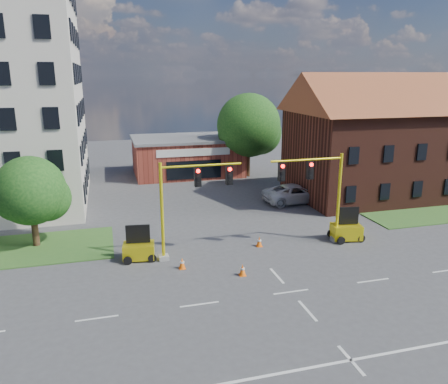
# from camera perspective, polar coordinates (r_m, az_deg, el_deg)

# --- Properties ---
(ground) EXTENTS (120.00, 120.00, 0.00)m
(ground) POSITION_cam_1_polar(r_m,az_deg,el_deg) (24.19, 8.74, -12.77)
(ground) COLOR #3D3D3F
(ground) RESTS_ON ground
(grass_verge_ne) EXTENTS (14.00, 4.00, 0.08)m
(grass_verge_ne) POSITION_cam_1_polar(r_m,az_deg,el_deg) (40.79, 27.13, -2.56)
(grass_verge_ne) COLOR #2F5A21
(grass_verge_ne) RESTS_ON ground
(lane_markings) EXTENTS (60.00, 36.00, 0.01)m
(lane_markings) POSITION_cam_1_polar(r_m,az_deg,el_deg) (21.85, 12.03, -16.19)
(lane_markings) COLOR silver
(lane_markings) RESTS_ON ground
(brick_shop) EXTENTS (12.40, 8.40, 4.30)m
(brick_shop) POSITION_cam_1_polar(r_m,az_deg,el_deg) (51.05, -4.85, 4.77)
(brick_shop) COLOR maroon
(brick_shop) RESTS_ON ground
(townhouse_row) EXTENTS (21.00, 11.00, 11.50)m
(townhouse_row) POSITION_cam_1_polar(r_m,az_deg,el_deg) (44.88, 22.09, 7.19)
(townhouse_row) COLOR #451E14
(townhouse_row) RESTS_ON ground
(tree_large) EXTENTS (7.45, 7.10, 9.34)m
(tree_large) POSITION_cam_1_polar(r_m,az_deg,el_deg) (49.48, 3.61, 8.43)
(tree_large) COLOR #372414
(tree_large) RESTS_ON ground
(tree_nw_front) EXTENTS (4.79, 4.56, 6.17)m
(tree_nw_front) POSITION_cam_1_polar(r_m,az_deg,el_deg) (31.31, -23.49, -0.08)
(tree_nw_front) COLOR #372414
(tree_nw_front) RESTS_ON ground
(signal_mast_west) EXTENTS (5.30, 0.60, 6.20)m
(signal_mast_west) POSITION_cam_1_polar(r_m,az_deg,el_deg) (26.87, -4.68, -0.76)
(signal_mast_west) COLOR gray
(signal_mast_west) RESTS_ON ground
(signal_mast_east) EXTENTS (5.30, 0.60, 6.20)m
(signal_mast_east) POSITION_cam_1_polar(r_m,az_deg,el_deg) (29.65, 12.09, 0.46)
(signal_mast_east) COLOR gray
(signal_mast_east) RESTS_ON ground
(trailer_west) EXTENTS (2.06, 1.52, 2.17)m
(trailer_west) POSITION_cam_1_polar(r_m,az_deg,el_deg) (28.03, -11.08, -7.33)
(trailer_west) COLOR yellow
(trailer_west) RESTS_ON ground
(trailer_east) EXTENTS (2.21, 1.67, 2.27)m
(trailer_east) POSITION_cam_1_polar(r_m,az_deg,el_deg) (31.82, 15.68, -4.82)
(trailer_east) COLOR yellow
(trailer_east) RESTS_ON ground
(cone_a) EXTENTS (0.40, 0.40, 0.70)m
(cone_a) POSITION_cam_1_polar(r_m,az_deg,el_deg) (25.57, 2.43, -10.14)
(cone_a) COLOR #FF650D
(cone_a) RESTS_ON ground
(cone_b) EXTENTS (0.40, 0.40, 0.70)m
(cone_b) POSITION_cam_1_polar(r_m,az_deg,el_deg) (26.50, -5.49, -9.26)
(cone_b) COLOR #FF650D
(cone_b) RESTS_ON ground
(cone_c) EXTENTS (0.40, 0.40, 0.70)m
(cone_c) POSITION_cam_1_polar(r_m,az_deg,el_deg) (29.71, 4.63, -6.48)
(cone_c) COLOR #FF650D
(cone_c) RESTS_ON ground
(cone_d) EXTENTS (0.40, 0.40, 0.70)m
(cone_d) POSITION_cam_1_polar(r_m,az_deg,el_deg) (32.95, 16.95, -4.92)
(cone_d) COLOR #FF650D
(cone_d) RESTS_ON ground
(pickup_white) EXTENTS (6.15, 3.08, 1.67)m
(pickup_white) POSITION_cam_1_polar(r_m,az_deg,el_deg) (40.06, 9.38, -0.18)
(pickup_white) COLOR silver
(pickup_white) RESTS_ON ground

